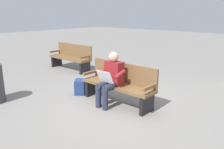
{
  "coord_description": "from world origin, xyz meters",
  "views": [
    {
      "loc": [
        -3.06,
        3.76,
        2.0
      ],
      "look_at": [
        0.02,
        0.15,
        0.7
      ],
      "focal_mm": 36.56,
      "sensor_mm": 36.0,
      "label": 1
    }
  ],
  "objects_px": {
    "backpack": "(80,87)",
    "bench_far": "(71,57)",
    "bench_near": "(119,83)",
    "person_seated": "(111,78)"
  },
  "relations": [
    {
      "from": "bench_near",
      "to": "bench_far",
      "type": "xyz_separation_m",
      "value": [
        3.28,
        -1.33,
        0.0
      ]
    },
    {
      "from": "bench_near",
      "to": "bench_far",
      "type": "bearing_deg",
      "value": -20.78
    },
    {
      "from": "person_seated",
      "to": "bench_near",
      "type": "bearing_deg",
      "value": -101.36
    },
    {
      "from": "bench_near",
      "to": "person_seated",
      "type": "height_order",
      "value": "person_seated"
    },
    {
      "from": "person_seated",
      "to": "backpack",
      "type": "bearing_deg",
      "value": -0.92
    },
    {
      "from": "backpack",
      "to": "bench_far",
      "type": "relative_size",
      "value": 0.23
    },
    {
      "from": "person_seated",
      "to": "bench_far",
      "type": "distance_m",
      "value": 3.59
    },
    {
      "from": "bench_far",
      "to": "backpack",
      "type": "bearing_deg",
      "value": 145.91
    },
    {
      "from": "person_seated",
      "to": "bench_far",
      "type": "relative_size",
      "value": 0.65
    },
    {
      "from": "bench_near",
      "to": "backpack",
      "type": "height_order",
      "value": "bench_near"
    }
  ]
}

